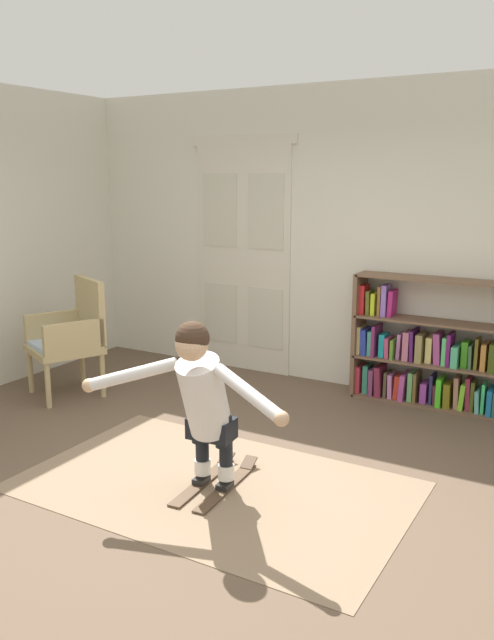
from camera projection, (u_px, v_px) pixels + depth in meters
name	position (u px, v px, depth m)	size (l,w,h in m)	color
ground_plane	(201.00, 488.00, 4.35)	(7.20, 7.20, 0.00)	brown
back_wall	(349.00, 239.00, 6.23)	(6.00, 0.10, 2.90)	beige
double_door	(243.00, 255.00, 6.79)	(1.22, 0.05, 2.45)	beige
rug	(214.00, 486.00, 4.37)	(2.58, 1.57, 0.01)	#897157
bookshelf	(440.00, 357.00, 5.79)	(1.71, 0.30, 1.17)	brown
wicker_chair	(72.00, 334.00, 6.12)	(0.80, 0.80, 1.10)	tan
skis_pair	(216.00, 481.00, 4.39)	(0.33, 0.80, 0.07)	brown
person_skier	(202.00, 395.00, 4.09)	(1.42, 0.64, 1.12)	white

